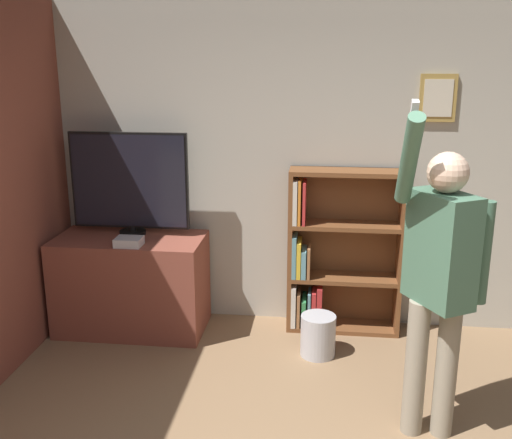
{
  "coord_description": "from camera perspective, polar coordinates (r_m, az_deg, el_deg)",
  "views": [
    {
      "loc": [
        0.12,
        -2.24,
        2.26
      ],
      "look_at": [
        -0.34,
        1.65,
        1.17
      ],
      "focal_mm": 42.0,
      "sensor_mm": 36.0,
      "label": 1
    }
  ],
  "objects": [
    {
      "name": "game_console",
      "position": [
        4.79,
        -12.01,
        -2.09
      ],
      "size": [
        0.21,
        0.16,
        0.07
      ],
      "color": "silver",
      "rests_on": "tv_ledge"
    },
    {
      "name": "waste_bin",
      "position": [
        4.72,
        5.93,
        -10.92
      ],
      "size": [
        0.27,
        0.27,
        0.33
      ],
      "color": "#B7B7BC",
      "rests_on": "ground_plane"
    },
    {
      "name": "bookshelf",
      "position": [
        5.0,
        7.38,
        -3.55
      ],
      "size": [
        0.93,
        0.28,
        1.37
      ],
      "color": "brown",
      "rests_on": "ground_plane"
    },
    {
      "name": "tv_ledge",
      "position": [
        5.14,
        -11.77,
        -6.0
      ],
      "size": [
        1.22,
        0.62,
        0.8
      ],
      "color": "brown",
      "rests_on": "ground_plane"
    },
    {
      "name": "person",
      "position": [
        3.59,
        17.07,
        -4.72
      ],
      "size": [
        0.55,
        0.56,
        2.04
      ],
      "rotation": [
        0.0,
        0.0,
        -1.05
      ],
      "color": "gray",
      "rests_on": "ground_plane"
    },
    {
      "name": "television",
      "position": [
        4.99,
        -11.94,
        3.42
      ],
      "size": [
        0.97,
        0.22,
        0.85
      ],
      "color": "black",
      "rests_on": "tv_ledge"
    },
    {
      "name": "wall_back",
      "position": [
        4.99,
        5.26,
        5.0
      ],
      "size": [
        6.22,
        0.09,
        2.7
      ],
      "color": "#B2AD9E",
      "rests_on": "ground_plane"
    }
  ]
}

